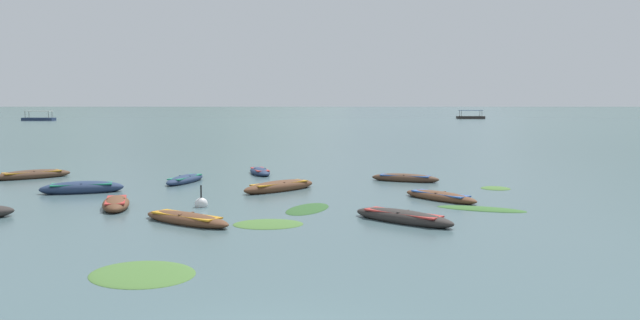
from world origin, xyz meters
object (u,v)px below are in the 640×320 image
at_px(rowboat_8, 116,204).
at_px(rowboat_10, 440,197).
at_px(rowboat_3, 403,217).
at_px(mooring_buoy, 201,204).
at_px(rowboat_4, 260,172).
at_px(rowboat_5, 280,187).
at_px(rowboat_0, 185,179).
at_px(rowboat_6, 186,219).
at_px(ferry_1, 39,119).
at_px(rowboat_9, 32,175).
at_px(rowboat_1, 405,178).
at_px(ferry_0, 471,117).
at_px(rowboat_7, 82,188).

bearing_deg(rowboat_8, rowboat_10, 4.90).
bearing_deg(rowboat_3, mooring_buoy, 153.89).
height_order(rowboat_4, rowboat_5, rowboat_5).
bearing_deg(rowboat_0, rowboat_6, -80.96).
bearing_deg(ferry_1, rowboat_9, -69.05).
distance_m(rowboat_1, rowboat_5, 7.11).
distance_m(rowboat_4, ferry_0, 139.45).
xyz_separation_m(rowboat_0, rowboat_3, (8.96, -11.02, 0.01)).
height_order(rowboat_5, mooring_buoy, mooring_buoy).
height_order(rowboat_1, rowboat_10, rowboat_1).
relative_size(rowboat_8, ferry_0, 0.43).
xyz_separation_m(rowboat_3, rowboat_9, (-17.43, 13.37, 0.01)).
height_order(rowboat_0, rowboat_9, rowboat_9).
xyz_separation_m(ferry_0, ferry_1, (-110.04, -12.24, 0.00)).
bearing_deg(rowboat_5, rowboat_4, 99.64).
bearing_deg(rowboat_3, rowboat_8, 161.40).
xyz_separation_m(rowboat_7, mooring_buoy, (5.85, -4.20, -0.09)).
relative_size(rowboat_8, rowboat_10, 0.91).
bearing_deg(rowboat_0, rowboat_9, 164.52).
bearing_deg(rowboat_3, ferry_1, 115.48).
relative_size(rowboat_10, ferry_0, 0.47).
bearing_deg(rowboat_1, rowboat_8, -150.19).
bearing_deg(rowboat_7, rowboat_3, -30.65).
height_order(rowboat_1, rowboat_5, rowboat_5).
relative_size(rowboat_5, ferry_1, 0.49).
height_order(rowboat_8, rowboat_9, rowboat_9).
bearing_deg(rowboat_6, ferry_0, 69.09).
bearing_deg(rowboat_10, mooring_buoy, -173.55).
distance_m(rowboat_7, rowboat_9, 7.16).
height_order(rowboat_3, rowboat_5, rowboat_5).
xyz_separation_m(rowboat_9, rowboat_10, (19.92, -8.76, -0.04)).
height_order(rowboat_3, rowboat_7, rowboat_7).
bearing_deg(mooring_buoy, rowboat_1, 37.51).
bearing_deg(rowboat_1, rowboat_10, -88.02).
xyz_separation_m(rowboat_3, rowboat_8, (-10.42, 3.51, -0.00)).
xyz_separation_m(rowboat_4, rowboat_5, (1.13, -6.67, 0.04)).
bearing_deg(rowboat_7, rowboat_6, -52.21).
distance_m(rowboat_7, ferry_0, 148.67).
xyz_separation_m(rowboat_9, mooring_buoy, (10.25, -9.85, -0.07)).
height_order(rowboat_7, rowboat_10, rowboat_7).
relative_size(rowboat_7, rowboat_8, 1.17).
relative_size(rowboat_4, mooring_buoy, 3.19).
xyz_separation_m(rowboat_5, ferry_0, (51.64, 135.74, 0.26)).
bearing_deg(rowboat_6, rowboat_10, 24.03).
relative_size(rowboat_0, ferry_1, 0.47).
distance_m(rowboat_3, rowboat_10, 5.24).
height_order(rowboat_7, ferry_1, ferry_1).
relative_size(rowboat_8, mooring_buoy, 3.23).
distance_m(rowboat_5, rowboat_9, 14.39).
bearing_deg(rowboat_9, rowboat_1, -7.49).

